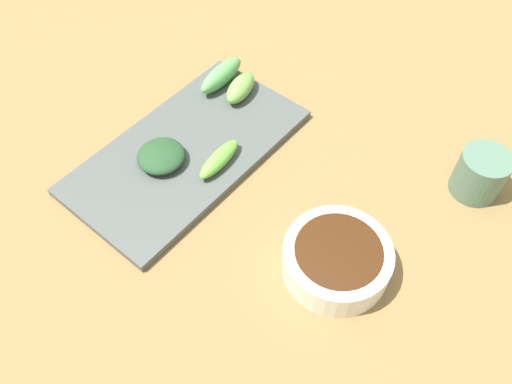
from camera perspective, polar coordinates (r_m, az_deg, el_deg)
tabletop at (r=0.70m, az=-3.58°, el=-0.41°), size 2.10×2.10×0.02m
sauce_bowl at (r=0.62m, az=8.91°, el=-6.94°), size 0.13×0.13×0.04m
serving_plate at (r=0.73m, az=-7.47°, el=4.41°), size 0.18×0.33×0.01m
broccoli_stalk_0 at (r=0.80m, az=-3.78°, el=12.50°), size 0.03×0.09×0.03m
broccoli_leafy_1 at (r=0.71m, az=-10.25°, el=3.86°), size 0.07×0.07×0.02m
broccoli_stalk_2 at (r=0.78m, az=-1.69°, el=11.20°), size 0.04×0.07×0.03m
broccoli_stalk_3 at (r=0.70m, az=-4.01°, el=3.58°), size 0.03×0.08×0.02m
tea_cup at (r=0.72m, az=23.11°, el=1.80°), size 0.06×0.06×0.06m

